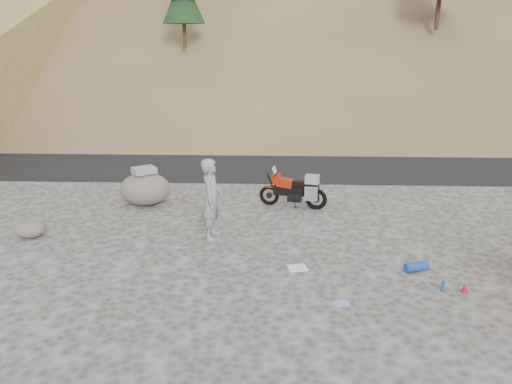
# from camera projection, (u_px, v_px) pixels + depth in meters

# --- Properties ---
(ground) EXTENTS (140.00, 140.00, 0.00)m
(ground) POSITION_uv_depth(u_px,v_px,m) (260.00, 251.00, 11.40)
(ground) COLOR #474442
(ground) RESTS_ON ground
(road) EXTENTS (120.00, 7.00, 0.05)m
(road) POSITION_uv_depth(u_px,v_px,m) (267.00, 160.00, 19.99)
(road) COLOR black
(road) RESTS_ON ground
(motorcycle) EXTENTS (1.95, 0.83, 1.18)m
(motorcycle) POSITION_uv_depth(u_px,v_px,m) (296.00, 191.00, 14.22)
(motorcycle) COLOR black
(motorcycle) RESTS_ON ground
(man) EXTENTS (0.57, 0.78, 1.97)m
(man) POSITION_uv_depth(u_px,v_px,m) (213.00, 237.00, 12.19)
(man) COLOR gray
(man) RESTS_ON ground
(boulder) EXTENTS (1.81, 1.70, 1.12)m
(boulder) POSITION_uv_depth(u_px,v_px,m) (145.00, 188.00, 14.48)
(boulder) COLOR #59544D
(boulder) RESTS_ON ground
(small_rock) EXTENTS (0.90, 0.86, 0.44)m
(small_rock) POSITION_uv_depth(u_px,v_px,m) (30.00, 229.00, 12.15)
(small_rock) COLOR #59544D
(small_rock) RESTS_ON ground
(gear_white_cloth) EXTENTS (0.47, 0.44, 0.01)m
(gear_white_cloth) POSITION_uv_depth(u_px,v_px,m) (297.00, 268.00, 10.56)
(gear_white_cloth) COLOR white
(gear_white_cloth) RESTS_ON ground
(gear_blue_mat) EXTENTS (0.54, 0.35, 0.20)m
(gear_blue_mat) POSITION_uv_depth(u_px,v_px,m) (416.00, 267.00, 10.40)
(gear_blue_mat) COLOR #194597
(gear_blue_mat) RESTS_ON ground
(gear_bottle) EXTENTS (0.09, 0.09, 0.21)m
(gear_bottle) POSITION_uv_depth(u_px,v_px,m) (443.00, 286.00, 9.57)
(gear_bottle) COLOR #194597
(gear_bottle) RESTS_ON ground
(gear_funnel) EXTENTS (0.17, 0.17, 0.18)m
(gear_funnel) POSITION_uv_depth(u_px,v_px,m) (465.00, 288.00, 9.54)
(gear_funnel) COLOR #AE0B1F
(gear_funnel) RESTS_ON ground
(gear_blue_cloth) EXTENTS (0.34, 0.28, 0.01)m
(gear_blue_cloth) POSITION_uv_depth(u_px,v_px,m) (341.00, 303.00, 9.14)
(gear_blue_cloth) COLOR #829EC9
(gear_blue_cloth) RESTS_ON ground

